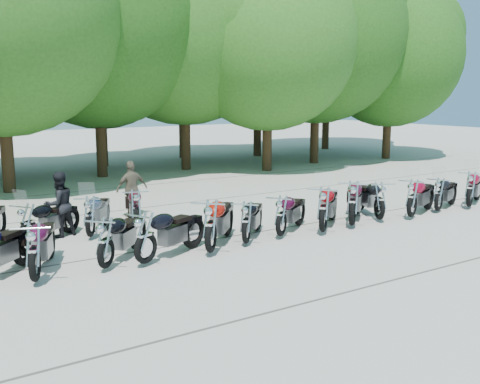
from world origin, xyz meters
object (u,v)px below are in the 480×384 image
rider_2 (132,189)px  motorcycle_17 (136,208)px  motorcycle_9 (353,202)px  motorcycle_8 (324,208)px  motorcycle_2 (34,250)px  motorcycle_3 (105,241)px  motorcycle_11 (412,197)px  motorcycle_4 (145,236)px  motorcycle_5 (211,224)px  motorcycle_13 (470,188)px  motorcycle_15 (28,223)px  motorcycle_16 (90,215)px  motorcycle_7 (281,214)px  motorcycle_12 (439,193)px  motorcycle_10 (380,199)px  motorcycle_6 (246,221)px  rider_1 (59,204)px

rider_2 → motorcycle_17: bearing=67.5°
motorcycle_9 → motorcycle_17: motorcycle_9 is taller
motorcycle_8 → motorcycle_2: bearing=49.1°
motorcycle_3 → motorcycle_11: size_ratio=0.95×
motorcycle_4 → motorcycle_5: bearing=-117.3°
motorcycle_13 → motorcycle_15: (-12.40, 2.84, -0.07)m
motorcycle_17 → motorcycle_9: bearing=170.5°
motorcycle_4 → motorcycle_16: size_ratio=1.07×
motorcycle_9 → rider_2: rider_2 is taller
motorcycle_4 → motorcycle_16: 2.78m
motorcycle_5 → motorcycle_13: bearing=-136.7°
motorcycle_7 → motorcycle_17: bearing=11.0°
motorcycle_5 → rider_2: (0.10, 4.67, 0.11)m
motorcycle_7 → motorcycle_8: (1.13, -0.25, 0.08)m
motorcycle_4 → motorcycle_8: (4.83, 0.02, 0.04)m
motorcycle_5 → motorcycle_12: bearing=-135.5°
motorcycle_9 → rider_2: (-4.31, 4.51, 0.10)m
motorcycle_11 → motorcycle_13: size_ratio=0.99×
motorcycle_3 → motorcycle_12: (10.24, -0.03, -0.02)m
motorcycle_4 → motorcycle_11: 8.07m
motorcycle_10 → motorcycle_9: bearing=32.2°
motorcycle_2 → motorcycle_7: motorcycle_2 is taller
rider_2 → motorcycle_11: bearing=141.0°
motorcycle_11 → motorcycle_10: bearing=51.3°
motorcycle_6 → motorcycle_15: (-4.30, 2.59, -0.01)m
motorcycle_15 → motorcycle_6: bearing=-156.7°
motorcycle_2 → motorcycle_10: motorcycle_2 is taller
motorcycle_9 → motorcycle_10: 1.15m
motorcycle_11 → rider_2: bearing=31.1°
motorcycle_5 → rider_1: rider_1 is taller
motorcycle_12 → motorcycle_6: bearing=67.2°
motorcycle_13 → motorcycle_9: bearing=61.3°
motorcycle_3 → motorcycle_15: motorcycle_3 is taller
motorcycle_13 → rider_1: bearing=46.5°
motorcycle_7 → motorcycle_10: (3.37, -0.04, 0.03)m
motorcycle_3 → motorcycle_17: bearing=-76.8°
motorcycle_15 → motorcycle_16: 1.45m
motorcycle_8 → motorcycle_4: bearing=49.9°
motorcycle_2 → motorcycle_13: bearing=-157.6°
motorcycle_10 → motorcycle_7: bearing=25.4°
motorcycle_7 → motorcycle_12: motorcycle_7 is taller
motorcycle_10 → rider_2: rider_2 is taller
motorcycle_3 → motorcycle_6: motorcycle_3 is taller
motorcycle_6 → motorcycle_13: 8.11m
motorcycle_15 → rider_1: bearing=-90.0°
motorcycle_4 → motorcycle_10: size_ratio=1.02×
motorcycle_5 → motorcycle_6: size_ratio=1.18×
motorcycle_2 → motorcycle_16: motorcycle_2 is taller
motorcycle_6 → motorcycle_17: 3.17m
motorcycle_10 → rider_2: bearing=-12.7°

